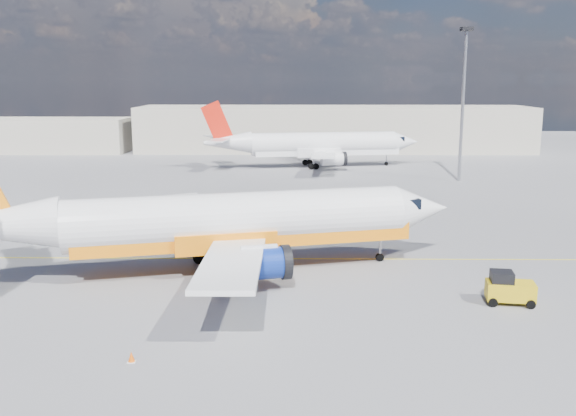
{
  "coord_description": "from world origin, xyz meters",
  "views": [
    {
      "loc": [
        -1.78,
        -41.99,
        12.84
      ],
      "look_at": [
        -2.38,
        4.35,
        3.5
      ],
      "focal_mm": 40.0,
      "sensor_mm": 36.0,
      "label": 1
    }
  ],
  "objects_px": {
    "gse_tug": "(509,288)",
    "traffic_cone": "(131,357)",
    "main_jet": "(222,222)",
    "second_jet": "(317,145)"
  },
  "relations": [
    {
      "from": "traffic_cone",
      "to": "second_jet",
      "type": "bearing_deg",
      "value": 81.01
    },
    {
      "from": "main_jet",
      "to": "second_jet",
      "type": "bearing_deg",
      "value": 66.91
    },
    {
      "from": "main_jet",
      "to": "gse_tug",
      "type": "height_order",
      "value": "main_jet"
    },
    {
      "from": "gse_tug",
      "to": "traffic_cone",
      "type": "xyz_separation_m",
      "value": [
        -19.95,
        -8.16,
        -0.66
      ]
    },
    {
      "from": "main_jet",
      "to": "second_jet",
      "type": "distance_m",
      "value": 53.46
    },
    {
      "from": "second_jet",
      "to": "gse_tug",
      "type": "distance_m",
      "value": 59.59
    },
    {
      "from": "main_jet",
      "to": "gse_tug",
      "type": "bearing_deg",
      "value": -33.48
    },
    {
      "from": "main_jet",
      "to": "gse_tug",
      "type": "distance_m",
      "value": 18.47
    },
    {
      "from": "main_jet",
      "to": "traffic_cone",
      "type": "xyz_separation_m",
      "value": [
        -2.65,
        -14.09,
        -3.2
      ]
    },
    {
      "from": "gse_tug",
      "to": "main_jet",
      "type": "bearing_deg",
      "value": 169.41
    }
  ]
}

